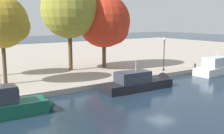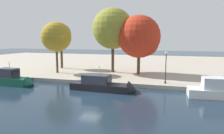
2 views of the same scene
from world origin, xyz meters
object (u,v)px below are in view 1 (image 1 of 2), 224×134
tree_2 (105,21)px  motor_yacht_1 (141,84)px  motor_yacht_0 (10,107)px  lamp_post (164,52)px  tree_1 (68,10)px  motor_yacht_2 (219,69)px  tree_3 (2,22)px  mooring_bollard_0 (195,66)px

tree_2 → motor_yacht_1: bearing=-103.5°
motor_yacht_0 → lamp_post: lamp_post is taller
tree_1 → motor_yacht_0: bearing=-132.0°
motor_yacht_2 → lamp_post: size_ratio=2.03×
lamp_post → tree_1: (-10.59, 8.30, 5.89)m
motor_yacht_2 → tree_1: 23.43m
tree_1 → tree_3: 10.85m
motor_yacht_1 → motor_yacht_2: motor_yacht_1 is taller
motor_yacht_0 → tree_1: bearing=51.5°
motor_yacht_2 → tree_2: (-12.73, 11.04, 6.80)m
mooring_bollard_0 → tree_2: (-10.41, 8.49, 6.47)m
motor_yacht_2 → lamp_post: (-7.62, 3.79, 2.54)m
motor_yacht_0 → tree_2: size_ratio=0.72×
lamp_post → tree_2: size_ratio=0.43×
motor_yacht_0 → tree_1: 19.88m
tree_2 → tree_3: 15.70m
motor_yacht_0 → tree_2: (17.54, 12.35, 6.74)m
motor_yacht_1 → tree_3: size_ratio=0.97×
tree_1 → tree_3: (-9.92, -4.11, -1.57)m
mooring_bollard_0 → tree_2: bearing=140.8°
motor_yacht_0 → mooring_bollard_0: size_ratio=10.60×
motor_yacht_1 → tree_1: (-2.69, 12.67, 8.49)m
tree_1 → mooring_bollard_0: bearing=-31.0°
motor_yacht_1 → tree_2: (2.79, 11.62, 6.87)m
motor_yacht_0 → motor_yacht_2: (30.27, 1.31, -0.06)m
motor_yacht_0 → tree_2: bearing=38.6°
lamp_post → tree_3: bearing=168.5°
motor_yacht_1 → motor_yacht_2: (15.53, 0.58, 0.07)m
motor_yacht_0 → motor_yacht_1: (14.75, 0.73, -0.12)m
mooring_bollard_0 → lamp_post: lamp_post is taller
motor_yacht_1 → lamp_post: bearing=31.4°
motor_yacht_1 → mooring_bollard_0: bearing=15.8°
mooring_bollard_0 → lamp_post: bearing=166.9°
tree_1 → lamp_post: bearing=-38.1°
tree_1 → tree_3: bearing=-157.5°
motor_yacht_0 → motor_yacht_1: size_ratio=0.83×
tree_2 → tree_1: bearing=169.2°
lamp_post → motor_yacht_2: bearing=-26.4°
motor_yacht_2 → tree_2: bearing=135.3°
tree_1 → tree_3: size_ratio=1.28×
motor_yacht_0 → mooring_bollard_0: bearing=11.4°
motor_yacht_0 → motor_yacht_1: bearing=6.3°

